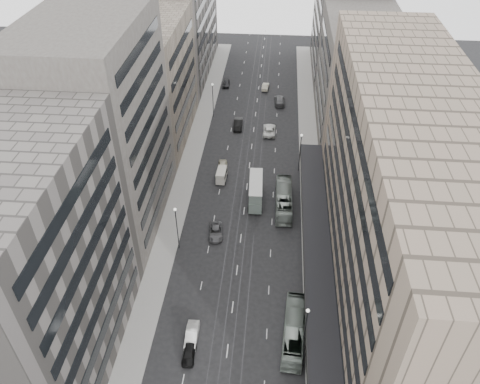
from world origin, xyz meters
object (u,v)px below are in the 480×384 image
(bus_near, at_px, (294,330))
(sedan_0, at_px, (189,353))
(bus_far, at_px, (284,199))
(double_decker, at_px, (256,191))
(panel_van, at_px, (222,175))
(sedan_1, at_px, (192,335))
(sedan_2, at_px, (216,232))

(bus_near, height_order, sedan_0, bus_near)
(bus_far, bearing_deg, bus_near, 92.48)
(double_decker, relative_size, panel_van, 2.16)
(bus_near, relative_size, bus_far, 0.95)
(bus_near, bearing_deg, sedan_1, 9.15)
(bus_near, distance_m, panel_van, 36.33)
(sedan_1, height_order, sedan_2, sedan_1)
(panel_van, relative_size, sedan_1, 0.87)
(panel_van, xyz_separation_m, sedan_1, (0.10, -34.99, -0.58))
(bus_far, height_order, sedan_1, bus_far)
(panel_van, bearing_deg, sedan_2, -84.69)
(bus_far, relative_size, sedan_1, 2.66)
(double_decker, bearing_deg, bus_near, -78.74)
(bus_near, bearing_deg, panel_van, -64.44)
(panel_van, height_order, sedan_0, panel_van)
(panel_van, xyz_separation_m, sedan_2, (0.77, -15.02, -0.64))
(sedan_1, relative_size, sedan_2, 0.92)
(double_decker, bearing_deg, sedan_2, -125.07)
(sedan_2, bearing_deg, panel_van, 85.26)
(bus_near, bearing_deg, double_decker, -72.84)
(bus_far, distance_m, panel_van, 13.65)
(sedan_2, bearing_deg, sedan_1, -99.59)
(bus_near, distance_m, bus_far, 27.02)
(double_decker, relative_size, sedan_1, 1.88)
(bus_near, relative_size, sedan_2, 2.31)
(bus_near, relative_size, sedan_0, 2.85)
(bus_far, bearing_deg, double_decker, -12.87)
(bus_near, distance_m, double_decker, 28.83)
(bus_near, bearing_deg, sedan_2, -52.05)
(sedan_1, bearing_deg, double_decker, 76.18)
(double_decker, height_order, panel_van, double_decker)
(bus_far, xyz_separation_m, double_decker, (-5.04, 1.06, 0.79))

